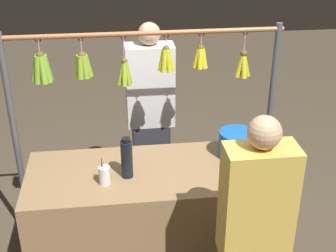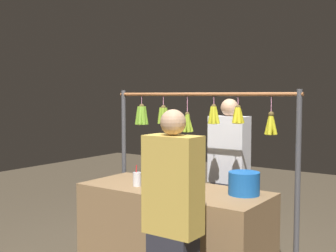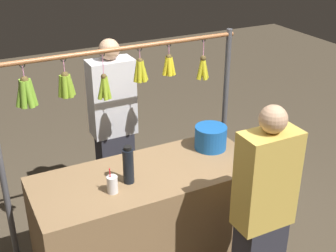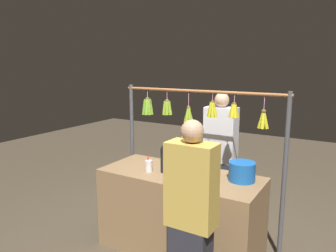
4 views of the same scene
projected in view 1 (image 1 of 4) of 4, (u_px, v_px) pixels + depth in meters
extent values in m
cube|color=olive|center=(152.00, 223.00, 3.21)|extent=(1.60, 0.67, 0.83)
cylinder|color=#4C4C51|center=(268.00, 133.00, 3.50)|extent=(0.04, 0.04, 1.65)
cylinder|color=#4C4C51|center=(17.00, 148.00, 3.29)|extent=(0.04, 0.04, 1.65)
cylinder|color=#9E6038|center=(144.00, 33.00, 3.04)|extent=(1.87, 0.03, 0.03)
torus|color=black|center=(245.00, 33.00, 3.12)|extent=(0.04, 0.02, 0.04)
cylinder|color=pink|center=(245.00, 43.00, 3.16)|extent=(0.01, 0.01, 0.14)
sphere|color=brown|center=(244.00, 54.00, 3.19)|extent=(0.05, 0.05, 0.05)
cylinder|color=gold|center=(240.00, 66.00, 3.22)|extent=(0.07, 0.04, 0.17)
cylinder|color=gold|center=(244.00, 66.00, 3.21)|extent=(0.04, 0.07, 0.17)
cylinder|color=gold|center=(245.00, 65.00, 3.23)|extent=(0.07, 0.04, 0.17)
cylinder|color=gold|center=(242.00, 65.00, 3.24)|extent=(0.04, 0.07, 0.17)
torus|color=black|center=(201.00, 34.00, 3.09)|extent=(0.04, 0.01, 0.04)
cylinder|color=pink|center=(201.00, 41.00, 3.11)|extent=(0.01, 0.01, 0.09)
sphere|color=brown|center=(201.00, 48.00, 3.13)|extent=(0.05, 0.05, 0.05)
cylinder|color=gold|center=(197.00, 58.00, 3.16)|extent=(0.06, 0.04, 0.14)
cylinder|color=gold|center=(200.00, 59.00, 3.14)|extent=(0.05, 0.07, 0.14)
cylinder|color=gold|center=(203.00, 59.00, 3.15)|extent=(0.06, 0.06, 0.14)
cylinder|color=gold|center=(203.00, 57.00, 3.18)|extent=(0.06, 0.06, 0.15)
cylinder|color=gold|center=(199.00, 57.00, 3.18)|extent=(0.04, 0.05, 0.14)
torus|color=black|center=(166.00, 35.00, 3.06)|extent=(0.04, 0.01, 0.04)
cylinder|color=pink|center=(166.00, 42.00, 3.09)|extent=(0.01, 0.01, 0.09)
sphere|color=brown|center=(166.00, 49.00, 3.11)|extent=(0.04, 0.04, 0.04)
cylinder|color=gold|center=(162.00, 60.00, 3.13)|extent=(0.06, 0.04, 0.16)
cylinder|color=gold|center=(164.00, 61.00, 3.12)|extent=(0.05, 0.06, 0.16)
cylinder|color=gold|center=(168.00, 61.00, 3.12)|extent=(0.05, 0.06, 0.16)
cylinder|color=gold|center=(170.00, 60.00, 3.14)|extent=(0.07, 0.04, 0.16)
cylinder|color=gold|center=(168.00, 59.00, 3.16)|extent=(0.05, 0.07, 0.16)
cylinder|color=gold|center=(164.00, 59.00, 3.16)|extent=(0.05, 0.06, 0.16)
torus|color=black|center=(123.00, 37.00, 3.03)|extent=(0.04, 0.01, 0.04)
cylinder|color=pink|center=(124.00, 49.00, 3.07)|extent=(0.01, 0.01, 0.16)
sphere|color=brown|center=(124.00, 61.00, 3.11)|extent=(0.04, 0.04, 0.04)
cylinder|color=#8CAC29|center=(122.00, 73.00, 3.14)|extent=(0.07, 0.03, 0.17)
cylinder|color=#8CAC29|center=(124.00, 74.00, 3.13)|extent=(0.04, 0.07, 0.17)
cylinder|color=#8CAC29|center=(127.00, 74.00, 3.14)|extent=(0.05, 0.04, 0.17)
cylinder|color=#8CAC29|center=(127.00, 72.00, 3.16)|extent=(0.07, 0.06, 0.17)
cylinder|color=#8CAC29|center=(123.00, 72.00, 3.16)|extent=(0.05, 0.06, 0.17)
torus|color=black|center=(81.00, 38.00, 3.00)|extent=(0.04, 0.02, 0.04)
cylinder|color=pink|center=(81.00, 47.00, 3.03)|extent=(0.01, 0.01, 0.11)
sphere|color=brown|center=(82.00, 55.00, 3.05)|extent=(0.05, 0.05, 0.05)
cylinder|color=#7FA82A|center=(78.00, 66.00, 3.09)|extent=(0.06, 0.04, 0.16)
cylinder|color=#7FA82A|center=(81.00, 68.00, 3.06)|extent=(0.05, 0.06, 0.16)
cylinder|color=#7FA82A|center=(85.00, 68.00, 3.07)|extent=(0.05, 0.06, 0.16)
cylinder|color=#7FA82A|center=(87.00, 66.00, 3.09)|extent=(0.07, 0.04, 0.16)
cylinder|color=#7FA82A|center=(86.00, 65.00, 3.11)|extent=(0.05, 0.06, 0.16)
cylinder|color=#7FA82A|center=(81.00, 65.00, 3.11)|extent=(0.05, 0.07, 0.16)
torus|color=black|center=(38.00, 40.00, 2.97)|extent=(0.04, 0.01, 0.04)
cylinder|color=pink|center=(39.00, 48.00, 3.00)|extent=(0.01, 0.01, 0.10)
sphere|color=brown|center=(40.00, 55.00, 3.02)|extent=(0.05, 0.05, 0.05)
cylinder|color=#6FA32C|center=(36.00, 69.00, 3.06)|extent=(0.09, 0.04, 0.18)
cylinder|color=#6FA32C|center=(38.00, 70.00, 3.03)|extent=(0.06, 0.06, 0.19)
cylinder|color=#6FA32C|center=(43.00, 70.00, 3.03)|extent=(0.05, 0.08, 0.19)
cylinder|color=#6FA32C|center=(46.00, 69.00, 3.05)|extent=(0.07, 0.05, 0.19)
cylinder|color=#6FA32C|center=(47.00, 68.00, 3.08)|extent=(0.07, 0.05, 0.19)
cylinder|color=#6FA32C|center=(44.00, 67.00, 3.09)|extent=(0.05, 0.08, 0.19)
cylinder|color=#6FA32C|center=(38.00, 67.00, 3.08)|extent=(0.06, 0.06, 0.19)
cylinder|color=black|center=(127.00, 159.00, 2.91)|extent=(0.07, 0.07, 0.25)
cylinder|color=black|center=(126.00, 140.00, 2.85)|extent=(0.05, 0.05, 0.02)
cylinder|color=#1A5BB4|center=(237.00, 144.00, 3.15)|extent=(0.24, 0.24, 0.18)
cylinder|color=silver|center=(105.00, 175.00, 2.86)|extent=(0.07, 0.07, 0.12)
cylinder|color=red|center=(102.00, 171.00, 2.85)|extent=(0.01, 0.02, 0.18)
cube|color=#2D2D38|center=(152.00, 162.00, 4.00)|extent=(0.30, 0.20, 0.75)
cube|color=silver|center=(150.00, 85.00, 3.69)|extent=(0.37, 0.20, 0.65)
sphere|color=tan|center=(149.00, 34.00, 3.50)|extent=(0.17, 0.17, 0.17)
cube|color=gold|center=(257.00, 203.00, 2.37)|extent=(0.36, 0.20, 0.63)
sphere|color=tan|center=(264.00, 133.00, 2.19)|extent=(0.17, 0.17, 0.17)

